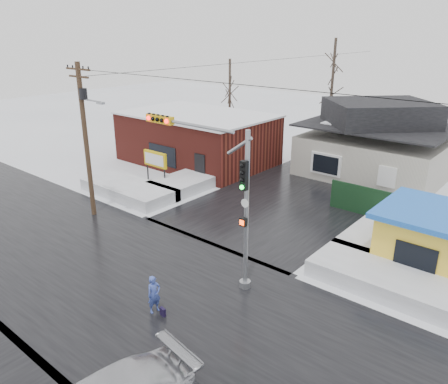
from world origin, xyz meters
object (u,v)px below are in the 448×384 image
Objects in this scene: utility_pole at (86,132)px; kiosk at (430,238)px; pedestrian at (154,295)px; traffic_signal at (217,182)px; marquee_sign at (155,160)px.

kiosk is at bearing 20.44° from utility_pole.
pedestrian is (-7.18, -10.73, -0.68)m from kiosk.
utility_pole is 5.71× the size of pedestrian.
traffic_signal is 10.39m from utility_pole.
traffic_signal is at bearing -135.16° from kiosk.
kiosk is 12.93m from pedestrian.
traffic_signal reaches higher than pedestrian.
kiosk is (18.50, 0.50, -0.46)m from marquee_sign.
traffic_signal is 0.78× the size of utility_pole.
kiosk is at bearing -23.60° from pedestrian.
utility_pole is at bearing -159.56° from kiosk.
traffic_signal is 5.27m from pedestrian.
marquee_sign is 18.51m from kiosk.
utility_pole is 1.96× the size of kiosk.
utility_pole is at bearing 177.05° from traffic_signal.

